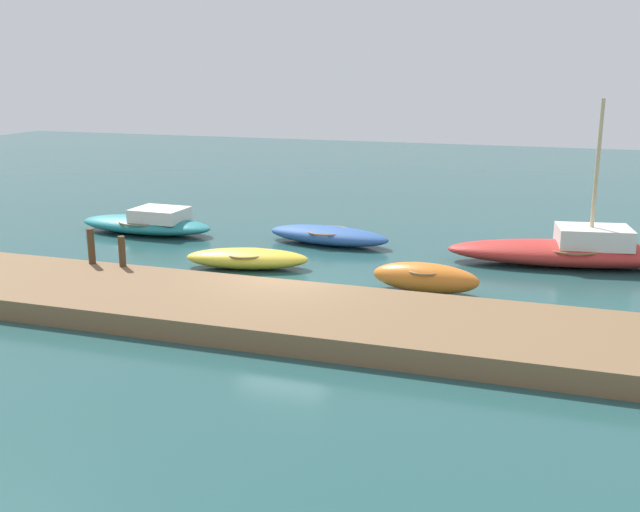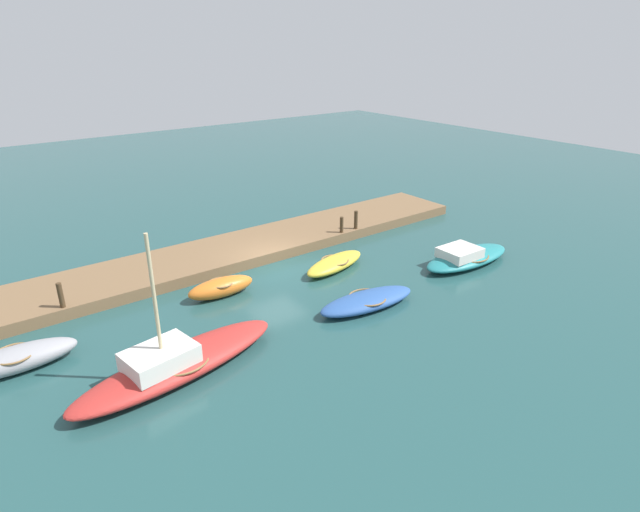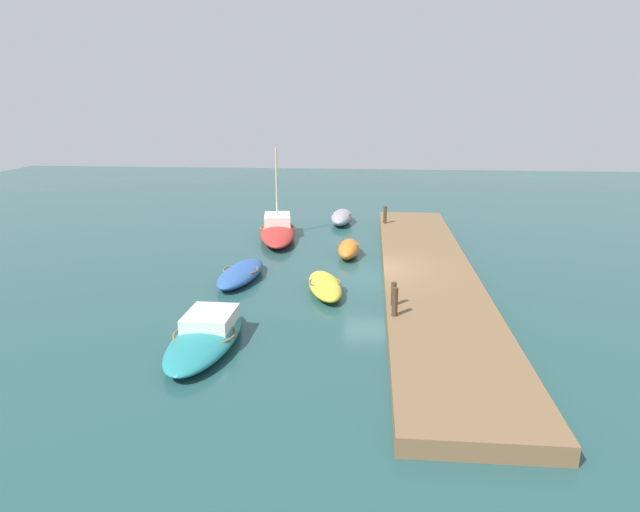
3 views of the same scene
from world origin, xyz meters
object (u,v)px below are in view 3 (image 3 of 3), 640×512
Objects in this scene: mooring_post_mid_east at (385,215)px; dinghy_orange at (348,249)px; rowboat_grey at (341,217)px; sailboat_red at (277,229)px; motorboat_teal at (206,335)px; rowboat_blue at (241,273)px; mooring_post_west at (395,302)px; rowboat_yellow at (325,286)px; mooring_post_mid_west at (394,294)px.

dinghy_orange is at bearing 161.53° from mooring_post_mid_east.
sailboat_red is at bearing 141.63° from rowboat_grey.
motorboat_teal reaches higher than rowboat_blue.
mooring_post_west is at bearing -71.61° from motorboat_teal.
dinghy_orange reaches higher than rowboat_yellow.
mooring_post_mid_west is at bearing -163.96° from dinghy_orange.
dinghy_orange is at bearing -172.76° from rowboat_grey.
mooring_post_mid_west is (-12.13, -6.25, 0.48)m from sailboat_red.
mooring_post_west is at bearing 180.00° from mooring_post_mid_east.
rowboat_grey is at bearing 9.56° from mooring_post_mid_west.
mooring_post_mid_west is (-2.63, -2.71, 0.65)m from rowboat_yellow.
sailboat_red is 8.86× the size of mooring_post_mid_west.
rowboat_yellow is (-13.68, -0.04, -0.11)m from rowboat_grey.
motorboat_teal is at bearing 162.43° from dinghy_orange.
rowboat_blue is at bearing 5.03° from motorboat_teal.
mooring_post_mid_west reaches higher than rowboat_grey.
mooring_post_west is at bearing -163.66° from sailboat_red.
dinghy_orange is at bearing 11.89° from mooring_post_west.
rowboat_grey is 4.50× the size of mooring_post_mid_west.
rowboat_blue is at bearing 164.44° from rowboat_grey.
motorboat_teal is 5.26× the size of mooring_post_west.
rowboat_grey is 16.55m from mooring_post_mid_west.
rowboat_blue is (-12.31, 3.81, -0.10)m from rowboat_grey.
sailboat_red is at bearing 7.59° from rowboat_yellow.
mooring_post_mid_west is at bearing -115.36° from rowboat_blue.
mooring_post_mid_east is at bearing -81.10° from sailboat_red.
mooring_post_mid_west reaches higher than dinghy_orange.
mooring_post_mid_west is (2.90, -6.10, 0.57)m from motorboat_teal.
rowboat_blue is (1.38, 3.85, 0.00)m from rowboat_yellow.
rowboat_yellow is 11.87m from mooring_post_mid_east.
sailboat_red reaches higher than mooring_post_mid_east.
mooring_post_mid_east is (15.18, 0.00, 0.01)m from mooring_post_west.
mooring_post_west is (-17.32, -2.75, 0.61)m from rowboat_grey.
mooring_post_mid_east reaches higher than motorboat_teal.
dinghy_orange is 2.94× the size of mooring_post_west.
mooring_post_west is (1.88, -6.10, 0.64)m from motorboat_teal.
rowboat_blue is 12.11m from mooring_post_mid_east.
dinghy_orange is 3.43× the size of mooring_post_mid_west.
rowboat_yellow is at bearing -30.33° from motorboat_teal.
rowboat_grey is at bearing 9.01° from mooring_post_west.
rowboat_grey is 12.88m from rowboat_blue.
mooring_post_mid_west is 14.16m from mooring_post_mid_east.
rowboat_yellow is at bearing -178.19° from rowboat_grey.
mooring_post_mid_west reaches higher than motorboat_teal.
motorboat_teal is 1.18× the size of rowboat_blue.
sailboat_red is 6.60m from mooring_post_mid_east.
mooring_post_mid_west is (-8.29, -1.96, 0.54)m from dinghy_orange.
sailboat_red is at bearing 3.92° from rowboat_blue.
mooring_post_mid_east reaches higher than rowboat_blue.
rowboat_yellow is at bearing 36.62° from mooring_post_west.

